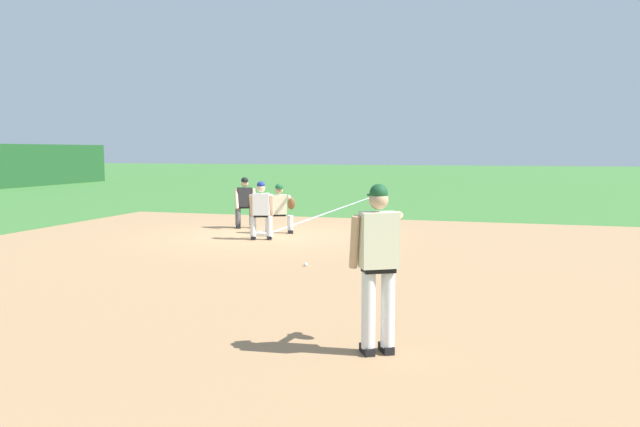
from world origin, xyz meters
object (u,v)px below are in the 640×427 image
at_px(first_base_bag, 264,234).
at_px(baseball, 306,264).
at_px(baserunner, 261,208).
at_px(first_baseman, 280,207).
at_px(umpire, 245,201).
at_px(pitcher, 379,258).

bearing_deg(first_base_bag, baseball, -148.25).
bearing_deg(baserunner, first_base_bag, 16.99).
xyz_separation_m(first_baseman, umpire, (0.88, 1.38, 0.06)).
height_order(first_base_bag, first_baseman, first_baseman).
height_order(first_base_bag, baserunner, baserunner).
distance_m(first_base_bag, pitcher, 9.72).
xyz_separation_m(baseball, pitcher, (-4.67, -2.31, 1.02)).
bearing_deg(first_base_bag, umpire, 38.96).
bearing_deg(first_baseman, pitcher, -153.92).
bearing_deg(first_baseman, baserunner, 176.29).
distance_m(pitcher, first_baseman, 9.97).
xyz_separation_m(first_base_bag, baserunner, (-0.69, -0.21, 0.75)).
height_order(pitcher, first_baseman, pitcher).
xyz_separation_m(first_base_bag, umpire, (1.36, 1.10, 0.75)).
height_order(pitcher, umpire, pitcher).
distance_m(first_baseman, umpire, 1.64).
relative_size(first_base_bag, first_baseman, 0.28).
height_order(pitcher, baserunner, pitcher).
bearing_deg(baserunner, pitcher, -150.21).
bearing_deg(baserunner, umpire, 32.57).
bearing_deg(baseball, first_base_bag, 31.75).
height_order(first_base_bag, baseball, first_base_bag).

